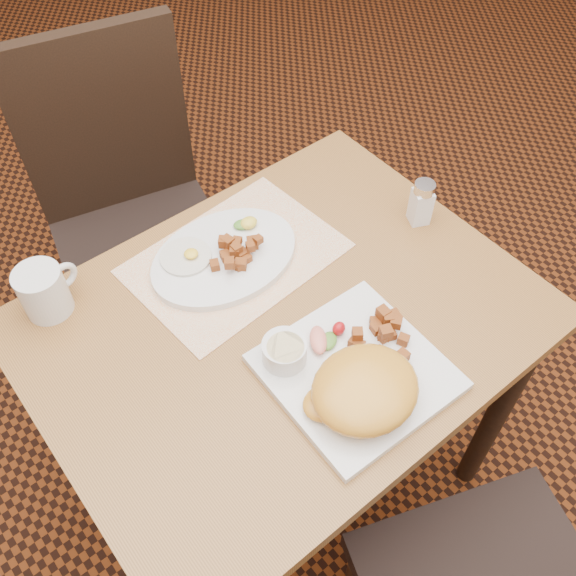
# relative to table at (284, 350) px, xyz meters

# --- Properties ---
(ground) EXTENTS (8.00, 8.00, 0.00)m
(ground) POSITION_rel_table_xyz_m (0.00, 0.00, -0.64)
(ground) COLOR black
(ground) RESTS_ON ground
(table) EXTENTS (0.90, 0.70, 0.75)m
(table) POSITION_rel_table_xyz_m (0.00, 0.00, 0.00)
(table) COLOR #95622E
(table) RESTS_ON ground
(chair_far) EXTENTS (0.51, 0.52, 0.97)m
(chair_far) POSITION_rel_table_xyz_m (0.01, 0.65, -0.10)
(chair_far) COLOR black
(chair_far) RESTS_ON ground
(placemat) EXTENTS (0.42, 0.31, 0.00)m
(placemat) POSITION_rel_table_xyz_m (0.02, 0.17, 0.11)
(placemat) COLOR white
(placemat) RESTS_ON table
(plate_square) EXTENTS (0.29, 0.29, 0.02)m
(plate_square) POSITION_rel_table_xyz_m (0.02, -0.17, 0.12)
(plate_square) COLOR silver
(plate_square) RESTS_ON table
(plate_oval) EXTENTS (0.31, 0.23, 0.02)m
(plate_oval) POSITION_rel_table_xyz_m (-0.00, 0.18, 0.12)
(plate_oval) COLOR silver
(plate_oval) RESTS_ON placemat
(hollandaise_mound) EXTENTS (0.19, 0.16, 0.07)m
(hollandaise_mound) POSITION_rel_table_xyz_m (-0.01, -0.22, 0.16)
(hollandaise_mound) COLOR gold
(hollandaise_mound) RESTS_ON plate_square
(ramekin) EXTENTS (0.08, 0.08, 0.04)m
(ramekin) POSITION_rel_table_xyz_m (-0.06, -0.08, 0.15)
(ramekin) COLOR silver
(ramekin) RESTS_ON plate_square
(garnish_sq) EXTENTS (0.09, 0.07, 0.03)m
(garnish_sq) POSITION_rel_table_xyz_m (0.02, -0.09, 0.14)
(garnish_sq) COLOR #387223
(garnish_sq) RESTS_ON plate_square
(fried_egg) EXTENTS (0.10, 0.10, 0.02)m
(fried_egg) POSITION_rel_table_xyz_m (-0.07, 0.22, 0.13)
(fried_egg) COLOR white
(fried_egg) RESTS_ON plate_oval
(garnish_ov) EXTENTS (0.05, 0.04, 0.02)m
(garnish_ov) POSITION_rel_table_xyz_m (0.08, 0.21, 0.14)
(garnish_ov) COLOR #387223
(garnish_ov) RESTS_ON plate_oval
(salt_shaker) EXTENTS (0.06, 0.06, 0.10)m
(salt_shaker) POSITION_rel_table_xyz_m (0.38, 0.02, 0.16)
(salt_shaker) COLOR white
(salt_shaker) RESTS_ON table
(coffee_mug) EXTENTS (0.12, 0.09, 0.10)m
(coffee_mug) POSITION_rel_table_xyz_m (-0.32, 0.29, 0.16)
(coffee_mug) COLOR silver
(coffee_mug) RESTS_ON table
(home_fries_sq) EXTENTS (0.12, 0.10, 0.04)m
(home_fries_sq) POSITION_rel_table_xyz_m (0.10, -0.15, 0.14)
(home_fries_sq) COLOR #904617
(home_fries_sq) RESTS_ON plate_square
(home_fries_ov) EXTENTS (0.12, 0.08, 0.04)m
(home_fries_ov) POSITION_rel_table_xyz_m (0.01, 0.16, 0.14)
(home_fries_ov) COLOR #904617
(home_fries_ov) RESTS_ON plate_oval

